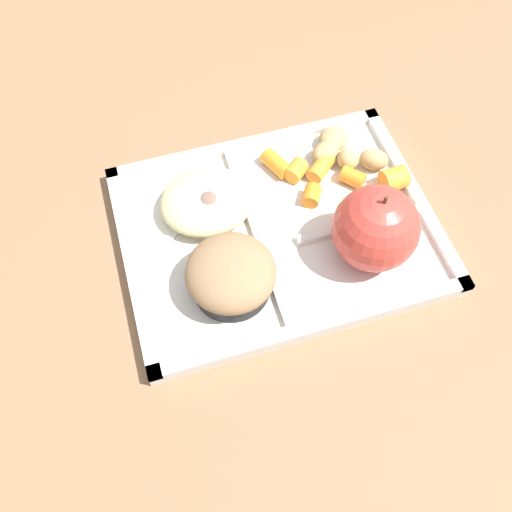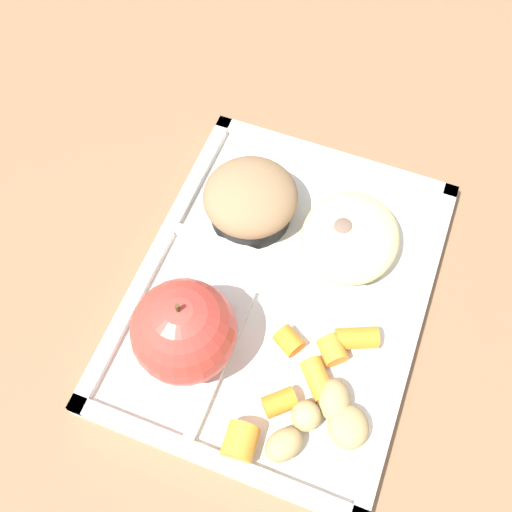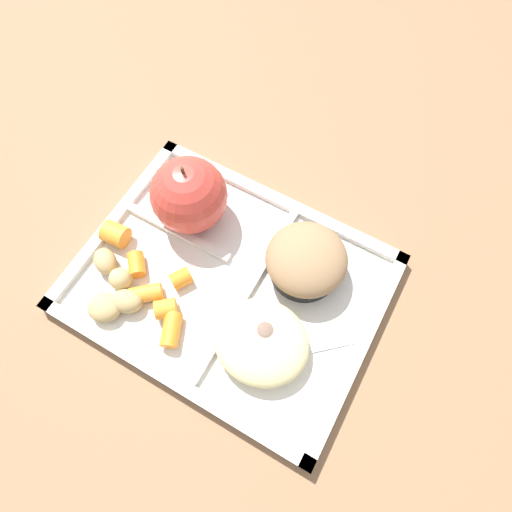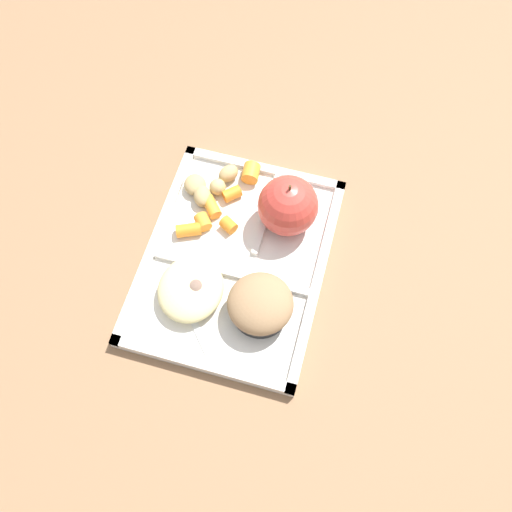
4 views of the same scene
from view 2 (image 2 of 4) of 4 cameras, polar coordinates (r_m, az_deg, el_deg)
ground at (r=0.58m, az=2.23°, el=-3.73°), size 6.00×6.00×0.00m
lunch_tray at (r=0.58m, az=2.22°, el=-3.46°), size 0.34×0.26×0.02m
green_apple at (r=0.51m, az=-6.68°, el=-6.96°), size 0.09×0.09×0.10m
bran_muffin at (r=0.59m, az=-0.52°, el=5.20°), size 0.09×0.09×0.05m
carrot_slice_large at (r=0.53m, az=2.19°, el=-13.40°), size 0.03×0.03×0.02m
carrot_slice_small at (r=0.54m, az=3.06°, el=-7.87°), size 0.03×0.03×0.02m
carrot_slice_tilted at (r=0.55m, az=9.32°, el=-7.52°), size 0.03×0.04×0.02m
carrot_slice_back at (r=0.52m, az=-1.47°, el=-16.82°), size 0.03×0.03×0.03m
carrot_slice_center at (r=0.54m, az=7.10°, el=-8.63°), size 0.03×0.03×0.02m
carrot_slice_edge at (r=0.53m, az=5.73°, el=-11.29°), size 0.04×0.04×0.02m
potato_chunk_browned at (r=0.52m, az=2.59°, el=-17.07°), size 0.04×0.04×0.03m
potato_chunk_golden at (r=0.52m, az=4.63°, el=-14.53°), size 0.03×0.03×0.03m
potato_chunk_corner at (r=0.53m, az=7.24°, el=-13.09°), size 0.04×0.04×0.02m
potato_chunk_large at (r=0.53m, az=8.52°, el=-15.38°), size 0.05×0.05×0.02m
egg_noodle_pile at (r=0.59m, az=8.72°, el=1.74°), size 0.10×0.09×0.04m
meatball_front at (r=0.59m, az=8.66°, el=1.98°), size 0.04×0.04×0.04m
meatball_side at (r=0.58m, az=8.01°, el=1.95°), size 0.04×0.04×0.04m
plastic_fork at (r=0.62m, az=8.58°, el=3.62°), size 0.13×0.12×0.00m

